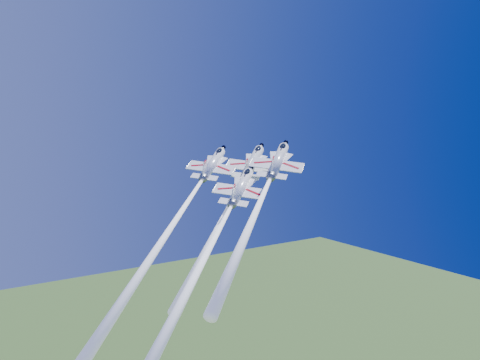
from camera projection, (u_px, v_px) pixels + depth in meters
jet_lead at (231, 203)px, 102.49m from camera, size 33.18×31.58×38.96m
jet_left at (177, 219)px, 94.79m from camera, size 35.85×34.46×46.59m
jet_right at (260, 202)px, 97.52m from camera, size 32.92×31.27×37.86m
jet_slot at (211, 245)px, 87.84m from camera, size 33.95×32.51×42.50m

